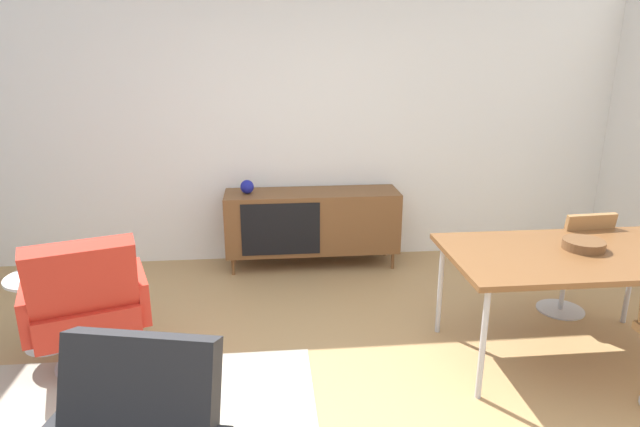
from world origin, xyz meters
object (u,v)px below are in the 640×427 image
(fruit_bowl, at_px, (38,270))
(dining_chair_back_right, at_px, (573,258))
(dining_table, at_px, (573,258))
(wooden_bowl_on_table, at_px, (584,245))
(side_table_round, at_px, (44,303))
(vase_cobalt, at_px, (247,187))
(sideboard, at_px, (312,221))
(lounge_chair_red, at_px, (86,303))

(fruit_bowl, bearing_deg, dining_chair_back_right, 1.29)
(dining_table, bearing_deg, wooden_bowl_on_table, 29.41)
(dining_table, distance_m, side_table_round, 3.51)
(vase_cobalt, xyz_separation_m, dining_chair_back_right, (2.46, -1.19, -0.31))
(sideboard, height_order, vase_cobalt, vase_cobalt)
(vase_cobalt, relative_size, dining_table, 0.08)
(side_table_round, distance_m, fruit_bowl, 0.24)
(vase_cobalt, bearing_deg, fruit_bowl, -136.53)
(wooden_bowl_on_table, bearing_deg, side_table_round, 173.20)
(sideboard, relative_size, dining_table, 1.00)
(dining_chair_back_right, bearing_deg, lounge_chair_red, -172.93)
(dining_table, distance_m, lounge_chair_red, 3.07)
(dining_chair_back_right, xyz_separation_m, side_table_round, (-3.82, -0.09, -0.15))
(vase_cobalt, bearing_deg, side_table_round, -136.56)
(wooden_bowl_on_table, relative_size, dining_chair_back_right, 0.30)
(dining_table, xyz_separation_m, dining_chair_back_right, (0.35, 0.56, -0.23))
(dining_table, height_order, side_table_round, dining_table)
(fruit_bowl, bearing_deg, vase_cobalt, 43.47)
(sideboard, distance_m, dining_chair_back_right, 2.22)
(vase_cobalt, relative_size, side_table_round, 0.24)
(dining_table, relative_size, side_table_round, 3.08)
(dining_table, relative_size, lounge_chair_red, 1.69)
(side_table_round, bearing_deg, fruit_bowl, 3.44)
(wooden_bowl_on_table, xyz_separation_m, lounge_chair_red, (-3.15, 0.09, -0.30))
(dining_table, height_order, wooden_bowl_on_table, wooden_bowl_on_table)
(sideboard, xyz_separation_m, vase_cobalt, (-0.59, 0.00, 0.34))
(lounge_chair_red, bearing_deg, side_table_round, 140.03)
(sideboard, distance_m, side_table_round, 2.33)
(vase_cobalt, height_order, dining_table, vase_cobalt)
(sideboard, bearing_deg, side_table_round, -146.63)
(vase_cobalt, distance_m, dining_table, 2.74)
(fruit_bowl, bearing_deg, sideboard, 33.39)
(dining_chair_back_right, bearing_deg, fruit_bowl, -178.71)
(vase_cobalt, height_order, wooden_bowl_on_table, vase_cobalt)
(side_table_round, bearing_deg, dining_chair_back_right, 1.29)
(dining_table, distance_m, dining_chair_back_right, 0.70)
(lounge_chair_red, height_order, side_table_round, lounge_chair_red)
(vase_cobalt, distance_m, side_table_round, 1.92)
(vase_cobalt, relative_size, fruit_bowl, 0.62)
(dining_table, bearing_deg, fruit_bowl, 172.21)
(lounge_chair_red, bearing_deg, dining_table, -2.54)
(lounge_chair_red, xyz_separation_m, side_table_round, (-0.40, 0.34, -0.15))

